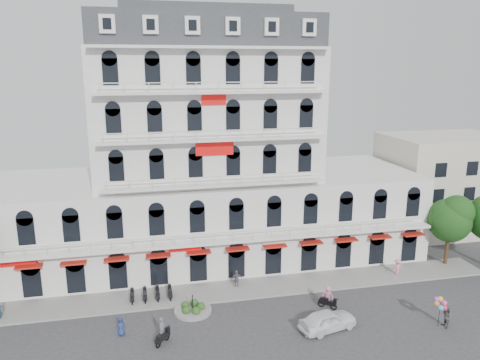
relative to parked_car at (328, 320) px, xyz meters
name	(u,v)px	position (x,y,z in m)	size (l,w,h in m)	color
ground	(243,348)	(-7.09, -1.04, -0.81)	(120.00, 120.00, 0.00)	#38383A
sidewalk	(221,291)	(-7.09, 7.96, -0.73)	(53.00, 4.00, 0.16)	gray
main_building	(205,167)	(-7.09, 16.96, 9.15)	(45.00, 15.00, 25.80)	silver
flank_building_east	(442,183)	(22.91, 18.96, 5.19)	(14.00, 10.00, 12.00)	beige
traffic_island	(193,309)	(-10.10, 4.97, -0.55)	(3.20, 3.20, 1.60)	gray
parked_scooter_row	(152,300)	(-13.44, 7.76, -0.81)	(4.40, 1.80, 1.10)	black
tree_east_inner	(451,217)	(16.96, 8.94, 4.41)	(4.40, 4.37, 7.57)	#382314
parked_car	(328,320)	(0.00, 0.00, 0.00)	(1.91, 4.74, 1.62)	white
rider_west	(162,332)	(-12.84, 0.79, 0.17)	(1.22, 1.39, 2.18)	black
rider_center	(328,297)	(1.28, 3.10, 0.29)	(1.41, 1.21, 2.09)	black
pedestrian_left	(121,326)	(-15.91, 2.62, -0.04)	(0.75, 0.49, 1.53)	navy
pedestrian_mid	(237,279)	(-5.54, 8.46, 0.08)	(1.04, 0.43, 1.78)	#5D5D65
pedestrian_right	(397,268)	(10.52, 7.59, 0.07)	(1.13, 0.65, 1.75)	pink
balloon_vendor	(444,313)	(9.13, -1.67, 0.45)	(1.36, 1.30, 2.45)	#57565E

